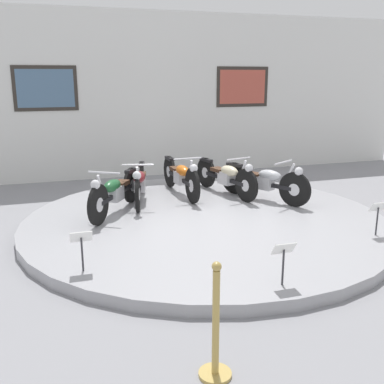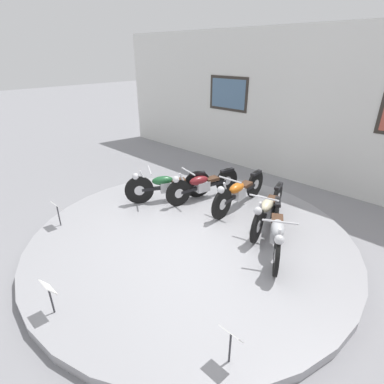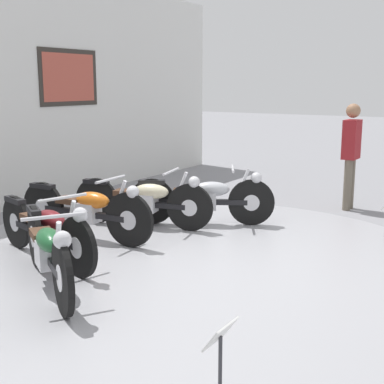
{
  "view_description": "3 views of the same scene",
  "coord_description": "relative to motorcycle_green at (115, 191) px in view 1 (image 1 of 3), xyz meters",
  "views": [
    {
      "loc": [
        -2.34,
        -6.73,
        2.43
      ],
      "look_at": [
        -0.2,
        0.1,
        0.57
      ],
      "focal_mm": 42.0,
      "sensor_mm": 36.0,
      "label": 1
    },
    {
      "loc": [
        3.34,
        -3.48,
        3.29
      ],
      "look_at": [
        -0.27,
        0.3,
        0.84
      ],
      "focal_mm": 28.0,
      "sensor_mm": 36.0,
      "label": 2
    },
    {
      "loc": [
        -4.66,
        -3.02,
        2.04
      ],
      "look_at": [
        0.04,
        -0.02,
        0.91
      ],
      "focal_mm": 50.0,
      "sensor_mm": 36.0,
      "label": 3
    }
  ],
  "objects": [
    {
      "name": "motorcycle_maroon",
      "position": [
        0.54,
        0.6,
        -0.01
      ],
      "size": [
        0.63,
        1.92,
        0.78
      ],
      "color": "black",
      "rests_on": "display_platform"
    },
    {
      "name": "motorcycle_silver",
      "position": [
        2.79,
        -0.0,
        -0.01
      ],
      "size": [
        1.02,
        1.75,
        0.79
      ],
      "color": "black",
      "rests_on": "display_platform"
    },
    {
      "name": "motorcycle_cream",
      "position": [
        2.25,
        0.6,
        -0.01
      ],
      "size": [
        0.64,
        1.92,
        0.79
      ],
      "color": "black",
      "rests_on": "display_platform"
    },
    {
      "name": "info_placard_front_left",
      "position": [
        -0.71,
        -2.23,
        -0.02
      ],
      "size": [
        0.26,
        0.11,
        0.51
      ],
      "color": "#333338",
      "rests_on": "display_platform"
    },
    {
      "name": "info_placard_front_centre",
      "position": [
        1.4,
        -3.28,
        -0.02
      ],
      "size": [
        0.26,
        0.11,
        0.51
      ],
      "color": "#333338",
      "rests_on": "display_platform"
    },
    {
      "name": "info_placard_front_right",
      "position": [
        3.5,
        -2.23,
        -0.02
      ],
      "size": [
        0.26,
        0.11,
        0.51
      ],
      "color": "#333338",
      "rests_on": "display_platform"
    },
    {
      "name": "ground_plane",
      "position": [
        1.4,
        -0.65,
        -0.55
      ],
      "size": [
        60.0,
        60.0,
        0.0
      ],
      "primitive_type": "plane",
      "color": "gray"
    },
    {
      "name": "motorcycle_green",
      "position": [
        0.0,
        0.0,
        0.0
      ],
      "size": [
        1.11,
        1.72,
        0.8
      ],
      "color": "black",
      "rests_on": "display_platform"
    },
    {
      "name": "stanchion_post_left_of_entry",
      "position": [
        0.21,
        -4.33,
        -0.2
      ],
      "size": [
        0.28,
        0.28,
        1.02
      ],
      "color": "tan",
      "rests_on": "ground_plane"
    },
    {
      "name": "motorcycle_orange",
      "position": [
        1.4,
        0.84,
        0.0
      ],
      "size": [
        0.54,
        2.0,
        0.8
      ],
      "color": "black",
      "rests_on": "display_platform"
    },
    {
      "name": "back_wall",
      "position": [
        1.4,
        3.57,
        1.41
      ],
      "size": [
        14.0,
        0.22,
        3.92
      ],
      "color": "silver",
      "rests_on": "ground_plane"
    },
    {
      "name": "display_platform",
      "position": [
        1.4,
        -0.65,
        -0.47
      ],
      "size": [
        5.96,
        5.96,
        0.16
      ],
      "primitive_type": "cylinder",
      "color": "#99999E",
      "rests_on": "ground_plane"
    }
  ]
}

